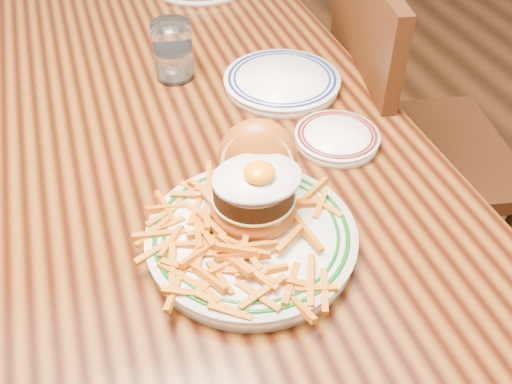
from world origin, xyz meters
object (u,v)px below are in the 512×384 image
object	(u,v)px
main_plate	(253,218)
chair_right	(397,140)
side_plate	(337,137)
table	(178,139)

from	to	relation	value
main_plate	chair_right	bearing A→B (deg)	61.96
chair_right	main_plate	world-z (taller)	chair_right
main_plate	side_plate	xyz separation A→B (m)	(0.22, 0.17, -0.03)
side_plate	main_plate	bearing A→B (deg)	-127.96
chair_right	side_plate	bearing A→B (deg)	49.94
table	side_plate	distance (m)	0.35
table	chair_right	distance (m)	0.58
chair_right	main_plate	bearing A→B (deg)	50.06
chair_right	main_plate	distance (m)	0.73
table	side_plate	size ratio (longest dim) A/B	9.87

